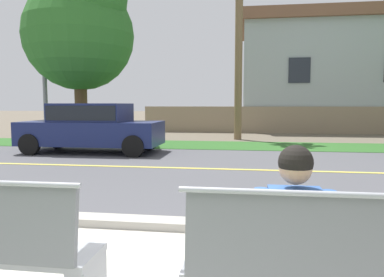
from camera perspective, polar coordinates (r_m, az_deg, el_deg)
ground_plane at (r=10.02m, az=4.09°, el=-3.32°), size 140.00×140.00×0.00m
curb_edge at (r=4.53m, az=-1.30°, el=-13.38°), size 44.00×0.30×0.11m
street_asphalt at (r=8.54m, az=3.35°, el=-4.80°), size 52.00×8.00×0.01m
road_centre_line at (r=8.54m, az=3.35°, el=-4.76°), size 48.00×0.14×0.01m
far_verge_grass at (r=13.45m, az=5.17°, el=-1.07°), size 48.00×2.80×0.02m
bench_right at (r=2.59m, az=22.33°, el=-18.82°), size 2.01×0.48×1.01m
seated_person_blue at (r=2.62m, az=15.41°, el=-13.34°), size 0.52×0.68×1.25m
car_navy_near at (r=11.79m, az=-15.44°, el=1.98°), size 4.30×1.86×1.54m
streetlamp at (r=15.41m, az=-22.01°, el=15.81°), size 0.24×2.10×7.77m
shade_tree_far_left at (r=14.79m, az=-16.97°, el=16.39°), size 4.10×4.10×6.76m
garden_wall at (r=19.70m, az=11.33°, el=2.90°), size 13.00×0.36×1.40m
house_across_street at (r=23.49m, az=21.08°, el=9.42°), size 11.21×6.91×6.55m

